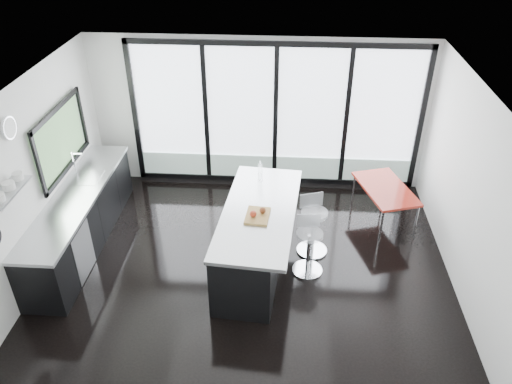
# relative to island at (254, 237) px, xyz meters

# --- Properties ---
(floor) EXTENTS (6.00, 5.00, 0.00)m
(floor) POSITION_rel_island_xyz_m (-0.08, -0.07, -0.51)
(floor) COLOR black
(floor) RESTS_ON ground
(ceiling) EXTENTS (6.00, 5.00, 0.00)m
(ceiling) POSITION_rel_island_xyz_m (-0.08, -0.07, 2.29)
(ceiling) COLOR white
(ceiling) RESTS_ON wall_back
(wall_back) EXTENTS (6.00, 0.09, 2.80)m
(wall_back) POSITION_rel_island_xyz_m (0.19, 2.39, 0.76)
(wall_back) COLOR silver
(wall_back) RESTS_ON ground
(wall_front) EXTENTS (6.00, 0.00, 2.80)m
(wall_front) POSITION_rel_island_xyz_m (-0.08, -2.57, 0.89)
(wall_front) COLOR silver
(wall_front) RESTS_ON ground
(wall_left) EXTENTS (0.26, 5.00, 2.80)m
(wall_left) POSITION_rel_island_xyz_m (-3.06, 0.20, 1.06)
(wall_left) COLOR silver
(wall_left) RESTS_ON ground
(wall_right) EXTENTS (0.00, 5.00, 2.80)m
(wall_right) POSITION_rel_island_xyz_m (2.92, -0.07, 0.89)
(wall_right) COLOR silver
(wall_right) RESTS_ON ground
(counter_cabinets) EXTENTS (0.69, 3.24, 1.36)m
(counter_cabinets) POSITION_rel_island_xyz_m (-2.76, 0.32, -0.04)
(counter_cabinets) COLOR black
(counter_cabinets) RESTS_ON floor
(island) EXTENTS (1.23, 2.52, 1.30)m
(island) POSITION_rel_island_xyz_m (0.00, 0.00, 0.00)
(island) COLOR black
(island) RESTS_ON floor
(bar_stool_near) EXTENTS (0.51, 0.51, 0.72)m
(bar_stool_near) POSITION_rel_island_xyz_m (0.81, -0.12, -0.15)
(bar_stool_near) COLOR silver
(bar_stool_near) RESTS_ON floor
(bar_stool_far) EXTENTS (0.60, 0.60, 0.76)m
(bar_stool_far) POSITION_rel_island_xyz_m (0.89, 0.35, -0.13)
(bar_stool_far) COLOR silver
(bar_stool_far) RESTS_ON floor
(red_table) EXTENTS (1.04, 1.39, 0.66)m
(red_table) POSITION_rel_island_xyz_m (2.10, 1.28, -0.18)
(red_table) COLOR maroon
(red_table) RESTS_ON floor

